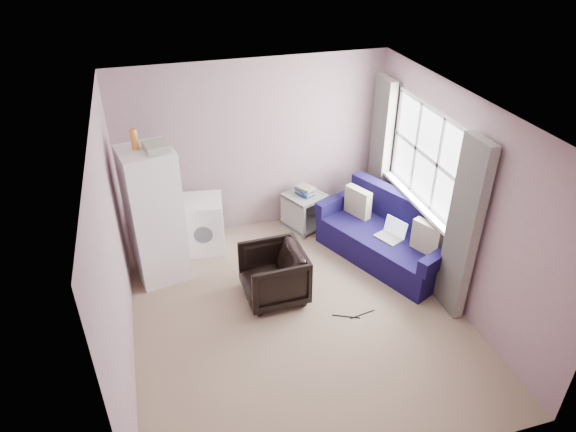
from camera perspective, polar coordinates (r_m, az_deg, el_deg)
name	(u,v)px	position (r m, az deg, el deg)	size (l,w,h in m)	color
room	(301,224)	(5.49, 1.42, -0.90)	(3.84, 4.24, 2.54)	#9A8065
armchair	(273,272)	(6.24, -1.63, -6.27)	(0.72, 0.68, 0.74)	black
fridge	(155,215)	(6.53, -14.60, 0.15)	(0.73, 0.72, 2.02)	white
washing_machine	(203,223)	(7.19, -9.38, -0.81)	(0.62, 0.62, 0.77)	white
side_table	(305,208)	(7.59, 1.85, 0.85)	(0.67, 0.67, 0.69)	gray
sofa	(389,237)	(7.09, 11.13, -2.33)	(1.57, 2.10, 0.85)	#140D3F
window_dressing	(416,185)	(6.76, 14.06, 3.34)	(0.17, 2.62, 2.18)	white
floor_cables	(354,315)	(6.25, 7.37, -10.89)	(0.52, 0.15, 0.01)	black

